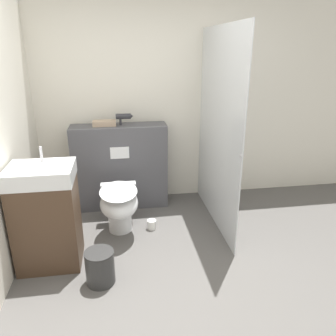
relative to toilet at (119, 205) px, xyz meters
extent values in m
plane|color=#565451|center=(0.44, -1.03, -0.34)|extent=(12.00, 12.00, 0.00)
cube|color=silver|center=(0.44, 0.92, 0.91)|extent=(8.00, 0.06, 2.50)
cube|color=#4C4C51|center=(0.04, 0.68, 0.19)|extent=(1.14, 0.31, 1.05)
cube|color=white|center=(0.04, 0.52, 0.42)|extent=(0.22, 0.01, 0.14)
cube|color=silver|center=(1.10, 0.14, 0.73)|extent=(0.01, 1.50, 2.13)
sphere|color=#B2B2B7|center=(1.10, -0.57, 0.69)|extent=(0.04, 0.04, 0.04)
cylinder|color=white|center=(0.00, 0.06, -0.16)|extent=(0.26, 0.26, 0.35)
ellipsoid|color=white|center=(0.00, -0.04, 0.04)|extent=(0.40, 0.57, 0.26)
ellipsoid|color=white|center=(0.00, -0.04, 0.18)|extent=(0.39, 0.56, 0.02)
cube|color=white|center=(0.00, 0.27, 0.08)|extent=(0.39, 0.10, 0.12)
cube|color=#473323|center=(-0.65, -0.43, 0.08)|extent=(0.55, 0.44, 0.82)
cube|color=white|center=(-0.65, -0.43, 0.56)|extent=(0.56, 0.45, 0.14)
cylinder|color=silver|center=(-0.65, -0.30, 0.70)|extent=(0.02, 0.02, 0.14)
cylinder|color=#2D2D33|center=(0.10, 0.69, 0.81)|extent=(0.17, 0.07, 0.07)
cone|color=#2D2D33|center=(0.20, 0.69, 0.81)|extent=(0.03, 0.06, 0.06)
cylinder|color=#2D2D33|center=(0.06, 0.69, 0.76)|extent=(0.03, 0.03, 0.10)
cube|color=tan|center=(-0.12, 0.68, 0.74)|extent=(0.27, 0.13, 0.06)
cylinder|color=white|center=(0.35, 0.03, -0.28)|extent=(0.10, 0.10, 0.10)
cylinder|color=#2D2D2D|center=(-0.18, -0.79, -0.19)|extent=(0.25, 0.25, 0.29)
cylinder|color=#2D2D2D|center=(-0.18, -0.79, -0.04)|extent=(0.25, 0.25, 0.01)
camera|label=1|loc=(0.03, -3.18, 1.58)|focal=35.00mm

